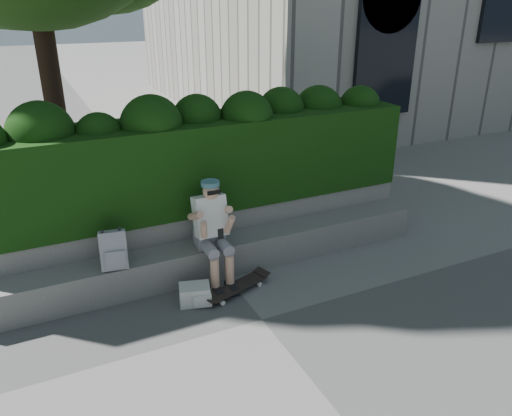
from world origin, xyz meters
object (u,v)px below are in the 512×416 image
backpack_plaid (114,250)px  person (212,228)px  skateboard (236,287)px  backpack_ground (195,294)px

backpack_plaid → person: bearing=5.8°
skateboard → backpack_ground: (-0.55, 0.01, 0.04)m
backpack_plaid → backpack_ground: (0.82, -0.48, -0.56)m
person → backpack_ground: person is taller
skateboard → backpack_plaid: size_ratio=1.98×
backpack_plaid → backpack_ground: 1.10m
skateboard → backpack_ground: size_ratio=2.49×
skateboard → backpack_ground: bearing=160.7°
person → backpack_ground: (-0.40, -0.40, -0.63)m
person → backpack_ground: bearing=-135.1°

